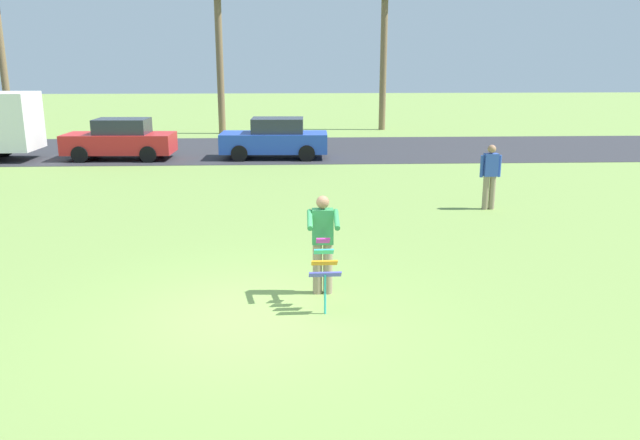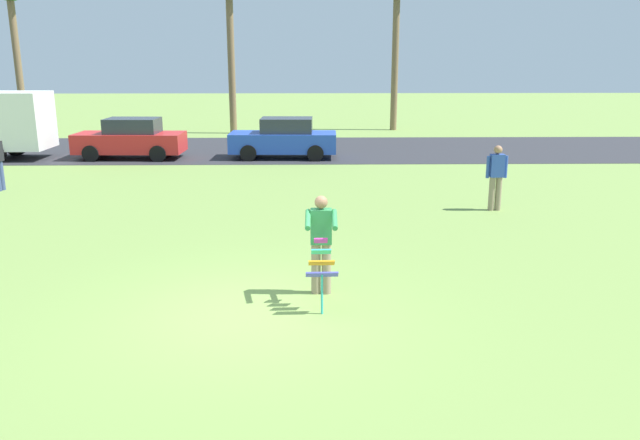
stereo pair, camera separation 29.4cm
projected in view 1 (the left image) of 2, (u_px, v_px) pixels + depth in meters
The scene contains 7 objects.
ground_plane at pixel (252, 315), 10.07m from camera, with size 120.00×120.00×0.00m, color olive.
road_strip at pixel (277, 149), 27.65m from camera, with size 120.00×8.00×0.01m, color #2D2D33.
person_kite_flyer at pixel (323, 241), 10.74m from camera, with size 0.54×0.66×1.73m.
kite_held at pixel (324, 265), 10.08m from camera, with size 0.51×0.64×1.14m.
parked_car_red at pixel (120, 140), 24.87m from camera, with size 4.25×1.94×1.60m.
parked_car_blue at pixel (275, 139), 25.13m from camera, with size 4.25×1.94×1.60m.
person_walker_far at pixel (490, 175), 16.75m from camera, with size 0.57×0.24×1.73m.
Camera 1 is at (0.66, -9.40, 4.01)m, focal length 35.54 mm.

